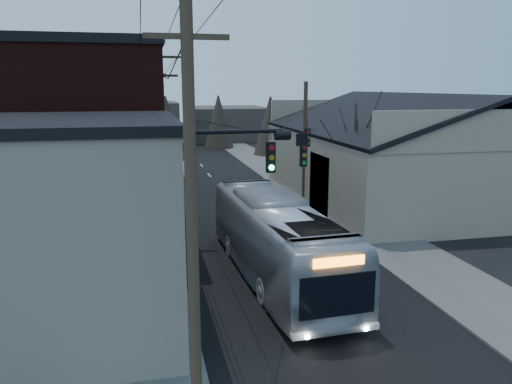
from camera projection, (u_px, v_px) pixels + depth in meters
road_surface at (223, 192)px, 39.14m from camera, size 9.00×110.00×0.02m
sidewalk_left at (138, 196)px, 37.71m from camera, size 4.00×110.00×0.12m
sidewalk_right at (302, 188)px, 40.55m from camera, size 4.00×110.00×0.12m
building_clapboard at (53, 231)px, 16.43m from camera, size 8.00×8.00×7.00m
building_brick at (65, 148)px, 26.39m from camera, size 10.00×12.00×10.00m
building_left_far at (100, 143)px, 42.06m from camera, size 9.00×14.00×7.00m
warehouse at (408, 162)px, 36.66m from camera, size 16.16×20.60×7.73m
building_far_left at (141, 124)px, 70.58m from camera, size 10.00×12.00×6.00m
building_far_right at (226, 123)px, 78.29m from camera, size 12.00×14.00×5.00m
bare_tree at (354, 163)px, 30.28m from camera, size 0.40×0.40×7.20m
utility_lines at (188, 138)px, 31.85m from camera, size 11.24×45.28×10.50m
bus at (277, 239)px, 21.36m from camera, size 3.51×12.68×3.50m
parked_car at (177, 170)px, 45.75m from camera, size 1.59×4.08×1.32m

